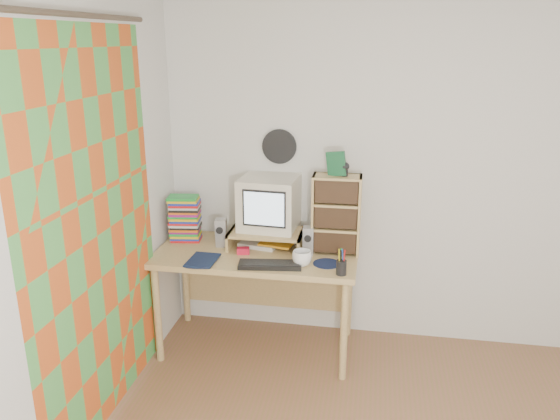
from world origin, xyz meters
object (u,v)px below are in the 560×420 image
at_px(diary, 189,258).
at_px(mug, 302,258).
at_px(desk, 259,266).
at_px(dvd_stack, 185,221).
at_px(crt_monitor, 268,204).
at_px(keyboard, 270,265).
at_px(cd_rack, 336,215).

bearing_deg(diary, mug, 6.03).
distance_m(desk, dvd_stack, 0.64).
xyz_separation_m(crt_monitor, keyboard, (0.09, -0.39, -0.29)).
distance_m(cd_rack, mug, 0.40).
height_order(desk, crt_monitor, crt_monitor).
bearing_deg(desk, dvd_stack, 172.03).
relative_size(cd_rack, diary, 2.44).
relative_size(dvd_stack, cd_rack, 0.55).
relative_size(dvd_stack, mug, 2.33).
bearing_deg(dvd_stack, crt_monitor, -7.43).
xyz_separation_m(keyboard, dvd_stack, (-0.71, 0.38, 0.14)).
height_order(keyboard, diary, diary).
distance_m(cd_rack, diary, 1.03).
distance_m(dvd_stack, mug, 0.97).
relative_size(crt_monitor, cd_rack, 0.71).
height_order(desk, mug, mug).
bearing_deg(diary, crt_monitor, 41.63).
xyz_separation_m(dvd_stack, cd_rack, (1.10, -0.05, 0.12)).
height_order(cd_rack, mug, cd_rack).
bearing_deg(cd_rack, crt_monitor, 172.85).
bearing_deg(mug, diary, -175.69).
relative_size(crt_monitor, diary, 1.74).
bearing_deg(cd_rack, desk, -177.29).
distance_m(crt_monitor, mug, 0.51).
height_order(desk, keyboard, keyboard).
height_order(keyboard, dvd_stack, dvd_stack).
distance_m(dvd_stack, diary, 0.43).
relative_size(keyboard, mug, 3.19).
height_order(desk, dvd_stack, dvd_stack).
xyz_separation_m(mug, diary, (-0.75, -0.06, -0.03)).
bearing_deg(keyboard, crt_monitor, 95.27).
bearing_deg(diary, keyboard, 1.24).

